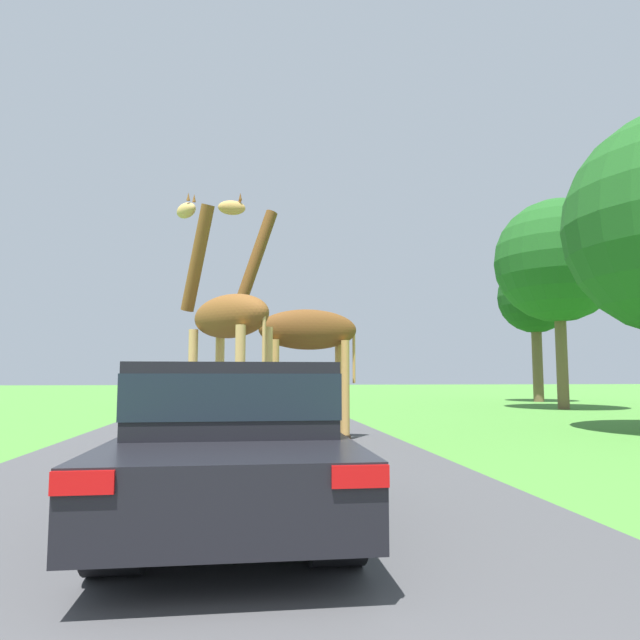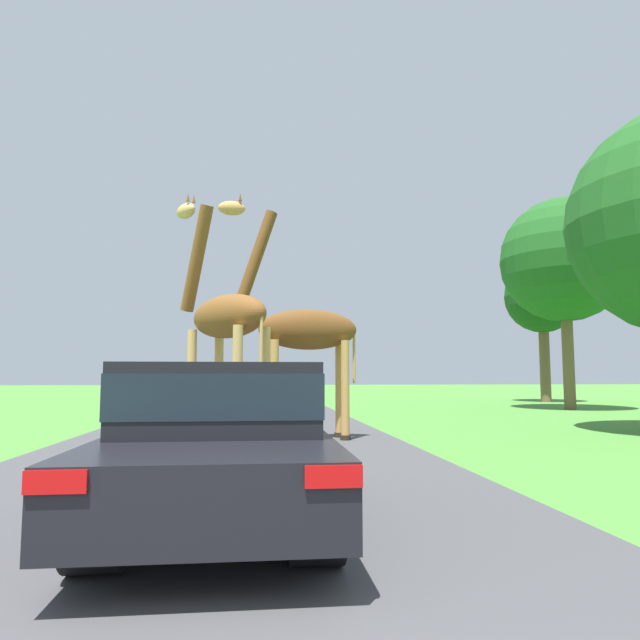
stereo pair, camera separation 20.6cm
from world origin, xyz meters
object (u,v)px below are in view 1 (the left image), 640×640
at_px(giraffe_near_road, 301,331).
at_px(tree_right_cluster, 535,298).
at_px(car_queue_right, 184,389).
at_px(giraffe_companion, 225,321).
at_px(tree_centre_back, 558,261).
at_px(car_lead_maroon, 234,437).
at_px(car_queue_left, 274,387).

relative_size(giraffe_near_road, tree_right_cluster, 0.71).
distance_m(car_queue_right, tree_right_cluster, 17.78).
bearing_deg(tree_right_cluster, car_queue_right, -176.71).
distance_m(giraffe_companion, tree_centre_back, 16.86).
distance_m(car_lead_maroon, car_queue_right, 20.90).
xyz_separation_m(giraffe_companion, car_queue_right, (-2.37, 15.89, -1.54)).
bearing_deg(car_queue_left, tree_centre_back, -35.77).
height_order(car_queue_left, tree_centre_back, tree_centre_back).
height_order(car_lead_maroon, tree_right_cluster, tree_right_cluster).
bearing_deg(giraffe_near_road, car_queue_right, 10.40).
xyz_separation_m(giraffe_near_road, car_queue_right, (-3.86, 14.28, -1.50)).
relative_size(giraffe_companion, car_lead_maroon, 1.18).
height_order(giraffe_near_road, giraffe_companion, giraffe_near_road).
distance_m(giraffe_companion, car_queue_left, 18.65).
relative_size(car_queue_right, tree_centre_back, 0.51).
bearing_deg(car_lead_maroon, car_queue_left, 86.49).
bearing_deg(car_queue_left, car_lead_maroon, -93.51).
bearing_deg(tree_centre_back, car_queue_right, 160.85).
bearing_deg(tree_right_cluster, car_lead_maroon, -123.77).
relative_size(giraffe_companion, car_queue_left, 1.08).
bearing_deg(car_queue_right, tree_right_cluster, 3.29).
bearing_deg(giraffe_near_road, car_lead_maroon, 164.67).
distance_m(car_queue_left, tree_centre_back, 14.25).
xyz_separation_m(giraffe_near_road, tree_right_cluster, (13.32, 15.26, 2.99)).
bearing_deg(tree_centre_back, car_lead_maroon, -128.19).
xyz_separation_m(giraffe_companion, tree_right_cluster, (14.81, 16.88, 2.96)).
height_order(giraffe_companion, tree_right_cluster, tree_right_cluster).
bearing_deg(car_lead_maroon, giraffe_companion, 93.34).
xyz_separation_m(giraffe_companion, car_lead_maroon, (0.28, -4.84, -1.51)).
relative_size(giraffe_near_road, car_lead_maroon, 1.23).
xyz_separation_m(car_lead_maroon, tree_right_cluster, (14.53, 21.72, 4.47)).
bearing_deg(car_lead_maroon, tree_right_cluster, 56.23).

